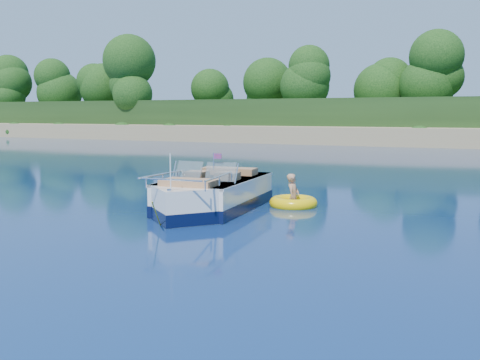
# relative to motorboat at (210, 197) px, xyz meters

# --- Properties ---
(ground) EXTENTS (160.00, 160.00, 0.00)m
(ground) POSITION_rel_motorboat_xyz_m (0.10, -3.36, -0.38)
(ground) COLOR #0B1C4F
(ground) RESTS_ON ground
(shoreline) EXTENTS (170.00, 59.00, 6.00)m
(shoreline) POSITION_rel_motorboat_xyz_m (0.10, 60.41, 0.60)
(shoreline) COLOR #A1865D
(shoreline) RESTS_ON ground
(treeline) EXTENTS (150.00, 7.12, 8.19)m
(treeline) POSITION_rel_motorboat_xyz_m (0.14, 37.66, 5.17)
(treeline) COLOR black
(treeline) RESTS_ON ground
(motorboat) EXTENTS (2.37, 5.90, 1.96)m
(motorboat) POSITION_rel_motorboat_xyz_m (0.00, 0.00, 0.00)
(motorboat) COLOR white
(motorboat) RESTS_ON ground
(tow_tube) EXTENTS (1.65, 1.65, 0.37)m
(tow_tube) POSITION_rel_motorboat_xyz_m (1.83, 1.66, -0.29)
(tow_tube) COLOR yellow
(tow_tube) RESTS_ON ground
(boy) EXTENTS (0.36, 0.76, 1.48)m
(boy) POSITION_rel_motorboat_xyz_m (1.81, 1.75, -0.38)
(boy) COLOR tan
(boy) RESTS_ON ground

